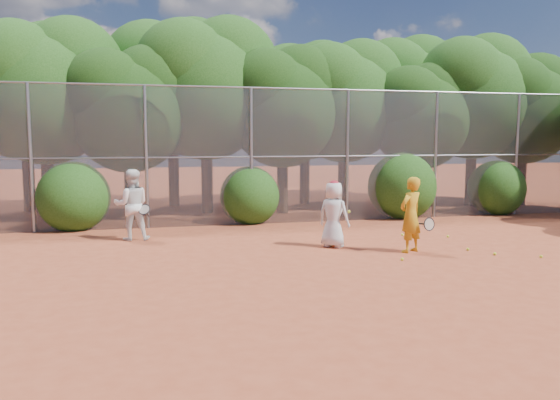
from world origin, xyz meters
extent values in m
plane|color=#9D3F23|center=(0.00, 0.00, 0.00)|extent=(80.00, 80.00, 0.00)
cylinder|color=gray|center=(-7.00, 6.00, 2.00)|extent=(0.09, 0.09, 4.00)
cylinder|color=gray|center=(-4.00, 6.00, 2.00)|extent=(0.09, 0.09, 4.00)
cylinder|color=gray|center=(-1.00, 6.00, 2.00)|extent=(0.09, 0.09, 4.00)
cylinder|color=gray|center=(2.00, 6.00, 2.00)|extent=(0.09, 0.09, 4.00)
cylinder|color=gray|center=(5.00, 6.00, 2.00)|extent=(0.09, 0.09, 4.00)
cylinder|color=gray|center=(8.00, 6.00, 2.00)|extent=(0.09, 0.09, 4.00)
cylinder|color=gray|center=(0.00, 6.00, 4.00)|extent=(20.00, 0.05, 0.05)
cylinder|color=gray|center=(0.00, 6.00, 2.00)|extent=(20.00, 0.04, 0.04)
cube|color=slate|center=(0.00, 6.00, 2.00)|extent=(20.00, 0.02, 4.00)
cylinder|color=black|center=(-7.00, 8.50, 1.26)|extent=(0.38, 0.38, 2.52)
sphere|color=#1A4411|center=(-7.00, 8.50, 3.73)|extent=(4.03, 4.03, 4.03)
sphere|color=#1A4411|center=(-6.19, 8.90, 4.74)|extent=(3.23, 3.23, 3.23)
sphere|color=#1A4411|center=(-7.71, 8.20, 4.54)|extent=(3.02, 3.02, 3.02)
cylinder|color=black|center=(-4.50, 7.80, 1.08)|extent=(0.36, 0.36, 2.17)
sphere|color=black|center=(-4.50, 7.80, 3.21)|extent=(3.47, 3.47, 3.47)
sphere|color=black|center=(-3.81, 8.15, 4.08)|extent=(2.78, 2.78, 2.78)
sphere|color=black|center=(-5.11, 7.54, 3.91)|extent=(2.60, 2.60, 2.60)
cylinder|color=black|center=(-2.00, 8.80, 1.33)|extent=(0.39, 0.39, 2.66)
sphere|color=#1A4411|center=(-2.00, 8.80, 3.94)|extent=(4.26, 4.26, 4.26)
sphere|color=#1A4411|center=(-1.15, 9.23, 5.00)|extent=(3.40, 3.40, 3.40)
sphere|color=#1A4411|center=(-2.74, 8.48, 4.79)|extent=(3.19, 3.19, 3.19)
cylinder|color=black|center=(0.50, 8.20, 1.14)|extent=(0.37, 0.37, 2.27)
sphere|color=black|center=(0.50, 8.20, 3.37)|extent=(3.64, 3.64, 3.64)
sphere|color=black|center=(1.23, 8.56, 4.28)|extent=(2.91, 2.91, 2.91)
sphere|color=black|center=(-0.14, 7.93, 4.10)|extent=(2.73, 2.73, 2.73)
cylinder|color=black|center=(3.00, 9.00, 1.22)|extent=(0.38, 0.38, 2.45)
sphere|color=#1A4411|center=(3.00, 9.00, 3.63)|extent=(3.92, 3.92, 3.92)
sphere|color=#1A4411|center=(3.78, 9.39, 4.61)|extent=(3.14, 3.14, 3.14)
sphere|color=#1A4411|center=(2.31, 8.71, 4.41)|extent=(2.94, 2.94, 2.94)
cylinder|color=black|center=(5.50, 8.00, 1.05)|extent=(0.36, 0.36, 2.10)
sphere|color=black|center=(5.50, 8.00, 3.11)|extent=(3.36, 3.36, 3.36)
sphere|color=black|center=(6.17, 8.34, 3.95)|extent=(2.69, 2.69, 2.69)
sphere|color=black|center=(4.91, 7.75, 3.78)|extent=(2.52, 2.52, 2.52)
cylinder|color=black|center=(8.00, 8.60, 1.29)|extent=(0.39, 0.39, 2.59)
sphere|color=#1A4411|center=(8.00, 8.60, 3.83)|extent=(4.14, 4.14, 4.14)
sphere|color=#1A4411|center=(8.83, 9.01, 4.87)|extent=(3.32, 3.32, 3.32)
sphere|color=#1A4411|center=(7.27, 8.29, 4.66)|extent=(3.11, 3.11, 3.11)
cylinder|color=black|center=(10.00, 8.30, 1.15)|extent=(0.37, 0.37, 2.31)
sphere|color=black|center=(10.00, 8.30, 3.42)|extent=(3.70, 3.70, 3.70)
sphere|color=black|center=(10.74, 8.67, 4.34)|extent=(2.96, 2.96, 2.96)
sphere|color=black|center=(9.35, 8.02, 4.16)|extent=(2.77, 2.77, 2.77)
cylinder|color=black|center=(-8.00, 10.80, 1.31)|extent=(0.39, 0.39, 2.62)
sphere|color=#1A4411|center=(-8.00, 10.80, 3.88)|extent=(4.20, 4.20, 4.20)
sphere|color=#1A4411|center=(-7.16, 11.22, 4.94)|extent=(3.36, 3.36, 3.36)
cylinder|color=black|center=(-3.00, 11.00, 1.40)|extent=(0.40, 0.40, 2.80)
sphere|color=#1A4411|center=(-3.00, 11.00, 4.14)|extent=(4.48, 4.48, 4.48)
sphere|color=#1A4411|center=(-2.10, 11.45, 5.26)|extent=(3.58, 3.58, 3.58)
sphere|color=#1A4411|center=(-3.78, 10.66, 5.04)|extent=(3.36, 3.36, 3.36)
cylinder|color=black|center=(2.00, 10.60, 1.26)|extent=(0.38, 0.38, 2.52)
sphere|color=#1A4411|center=(2.00, 10.60, 3.73)|extent=(4.03, 4.03, 4.03)
sphere|color=#1A4411|center=(2.81, 11.00, 4.74)|extent=(3.23, 3.23, 3.23)
sphere|color=#1A4411|center=(1.29, 10.30, 4.54)|extent=(3.02, 3.02, 3.02)
cylinder|color=black|center=(6.50, 11.20, 1.36)|extent=(0.40, 0.40, 2.73)
sphere|color=#1A4411|center=(6.50, 11.20, 4.04)|extent=(4.37, 4.37, 4.37)
sphere|color=#1A4411|center=(7.37, 11.64, 5.13)|extent=(3.49, 3.49, 3.49)
sphere|color=#1A4411|center=(5.74, 10.87, 4.91)|extent=(3.28, 3.28, 3.28)
sphere|color=#1A4411|center=(-6.00, 6.30, 1.00)|extent=(2.00, 2.00, 2.00)
sphere|color=#1A4411|center=(-1.00, 6.30, 0.90)|extent=(1.80, 1.80, 1.80)
sphere|color=#1A4411|center=(4.00, 6.30, 1.10)|extent=(2.20, 2.20, 2.20)
sphere|color=#1A4411|center=(7.50, 6.30, 0.95)|extent=(1.90, 1.90, 1.90)
imported|color=#C48B17|center=(1.66, 1.16, 0.84)|extent=(0.73, 0.63, 1.69)
torus|color=black|center=(2.01, 0.96, 0.65)|extent=(0.31, 0.11, 0.30)
cylinder|color=black|center=(1.97, 1.17, 0.63)|extent=(0.09, 0.28, 0.06)
imported|color=silver|center=(0.19, 2.12, 0.77)|extent=(0.88, 0.88, 1.54)
ellipsoid|color=#AF192A|center=(0.19, 2.12, 1.50)|extent=(0.22, 0.22, 0.13)
sphere|color=#C6DB27|center=(0.49, 1.92, 0.85)|extent=(0.07, 0.07, 0.07)
imported|color=white|center=(-4.39, 4.19, 0.89)|extent=(0.87, 0.69, 1.77)
torus|color=black|center=(-4.09, 3.89, 0.80)|extent=(0.36, 0.31, 0.26)
cylinder|color=black|center=(-4.02, 4.06, 0.67)|extent=(0.12, 0.24, 0.20)
sphere|color=#C6DB27|center=(3.01, 0.99, 0.03)|extent=(0.07, 0.07, 0.07)
sphere|color=#C6DB27|center=(3.46, 2.57, 0.03)|extent=(0.07, 0.07, 0.07)
sphere|color=#C6DB27|center=(3.30, 0.40, 0.03)|extent=(0.07, 0.07, 0.07)
sphere|color=#C6DB27|center=(4.08, -0.07, 0.03)|extent=(0.07, 0.07, 0.07)
sphere|color=#C6DB27|center=(1.09, 0.39, 0.03)|extent=(0.07, 0.07, 0.07)
sphere|color=#C6DB27|center=(2.44, 3.08, 0.03)|extent=(0.07, 0.07, 0.07)
camera|label=1|loc=(-4.05, -9.77, 2.51)|focal=35.00mm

